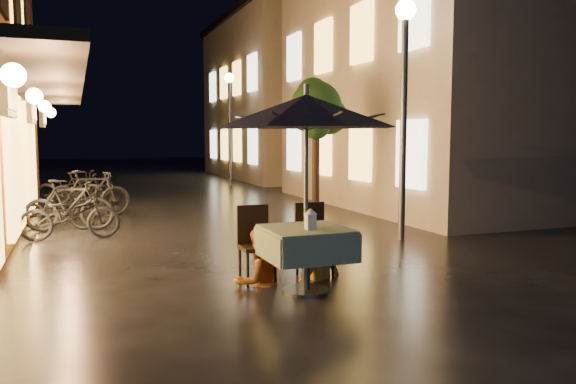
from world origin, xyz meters
name	(u,v)px	position (x,y,z in m)	size (l,w,h in m)	color
ground	(284,281)	(0.00, 0.00, 0.00)	(90.00, 90.00, 0.00)	black
east_building_near	(455,81)	(7.49, 6.50, 3.41)	(7.30, 9.30, 6.80)	#BDAD99
east_building_far	(301,98)	(7.49, 18.00, 3.66)	(7.30, 10.30, 7.30)	#BDAD99
street_tree	(317,110)	(2.41, 4.51, 2.42)	(1.43, 1.20, 3.15)	black
streetlamp_near	(404,76)	(3.00, 2.00, 2.92)	(0.36, 0.36, 4.23)	#59595E
streetlamp_far	(230,108)	(3.00, 14.00, 2.92)	(0.36, 0.36, 4.23)	#59595E
cafe_table	(306,244)	(0.07, -0.57, 0.59)	(0.99, 0.99, 0.78)	#59595E
patio_umbrella	(306,111)	(0.07, -0.57, 2.15)	(2.13, 2.13, 2.46)	#59595E
cafe_chair_left	(255,239)	(-0.33, 0.17, 0.54)	(0.42, 0.42, 0.97)	black
cafe_chair_right	(312,236)	(0.47, 0.17, 0.54)	(0.42, 0.42, 0.97)	black
table_lantern	(310,218)	(0.07, -0.71, 0.92)	(0.16, 0.16, 0.25)	white
person_orange	(258,230)	(-0.35, 0.02, 0.69)	(0.67, 0.52, 1.38)	orange
person_yellow	(317,227)	(0.47, 0.01, 0.68)	(0.88, 0.50, 1.36)	orange
bicycle_0	(70,215)	(-2.59, 4.10, 0.45)	(0.60, 1.73, 0.91)	black
bicycle_1	(69,205)	(-2.61, 5.13, 0.51)	(0.48, 1.70, 1.02)	black
bicycle_2	(58,209)	(-2.83, 5.49, 0.40)	(0.53, 1.52, 0.80)	black
bicycle_3	(91,194)	(-2.17, 6.92, 0.55)	(0.52, 1.83, 1.10)	black
bicycle_4	(88,196)	(-2.22, 7.17, 0.49)	(0.65, 1.85, 0.97)	black
bicycle_5	(82,190)	(-2.34, 8.99, 0.47)	(0.44, 1.56, 0.94)	black
bicycle_6	(70,189)	(-2.63, 9.03, 0.49)	(0.66, 1.88, 0.99)	black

